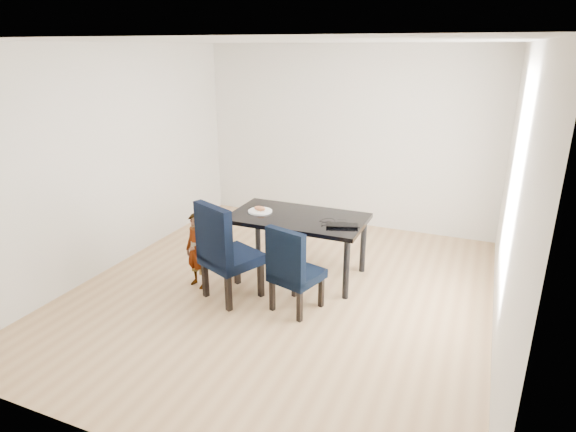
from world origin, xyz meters
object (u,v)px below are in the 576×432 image
at_px(dining_table, 298,245).
at_px(child, 197,251).
at_px(plate, 260,211).
at_px(laptop, 342,224).
at_px(chair_left, 232,250).
at_px(chair_right, 297,268).

bearing_deg(dining_table, child, -141.58).
bearing_deg(plate, child, -122.48).
height_order(plate, laptop, laptop).
distance_m(chair_left, plate, 0.81).
relative_size(chair_right, child, 1.06).
bearing_deg(plate, dining_table, 3.25).
distance_m(dining_table, chair_left, 0.94).
xyz_separation_m(dining_table, chair_left, (-0.45, -0.81, 0.18)).
distance_m(chair_left, chair_right, 0.76).
xyz_separation_m(dining_table, chair_right, (0.30, -0.78, 0.10)).
relative_size(plate, laptop, 0.83).
bearing_deg(child, chair_left, 8.20).
height_order(chair_right, child, chair_right).
bearing_deg(chair_left, dining_table, 84.53).
bearing_deg(dining_table, laptop, -8.58).
distance_m(dining_table, laptop, 0.70).
xyz_separation_m(child, laptop, (1.51, 0.66, 0.32)).
height_order(chair_left, plate, chair_left).
bearing_deg(chair_right, laptop, 84.84).
bearing_deg(plate, chair_right, -43.70).
xyz_separation_m(chair_right, laptop, (0.27, 0.69, 0.29)).
bearing_deg(child, laptop, 39.02).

